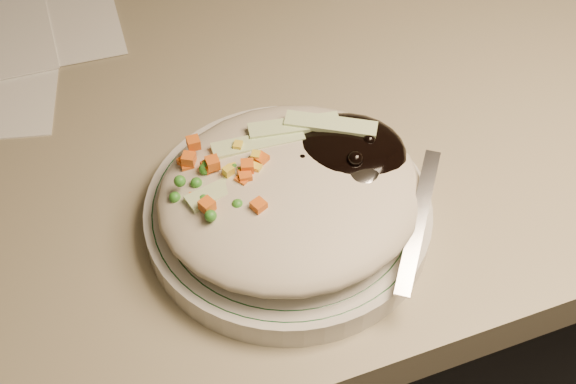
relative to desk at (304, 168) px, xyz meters
name	(u,v)px	position (x,y,z in m)	size (l,w,h in m)	color
desk	(304,168)	(0.00, 0.00, 0.00)	(1.40, 0.70, 0.74)	gray
plate	(288,215)	(-0.10, -0.22, 0.21)	(0.21, 0.21, 0.02)	beige
plate_rim	(288,206)	(-0.10, -0.22, 0.22)	(0.20, 0.20, 0.00)	#144723
meal	(294,186)	(-0.10, -0.22, 0.24)	(0.21, 0.19, 0.05)	#B3AA91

